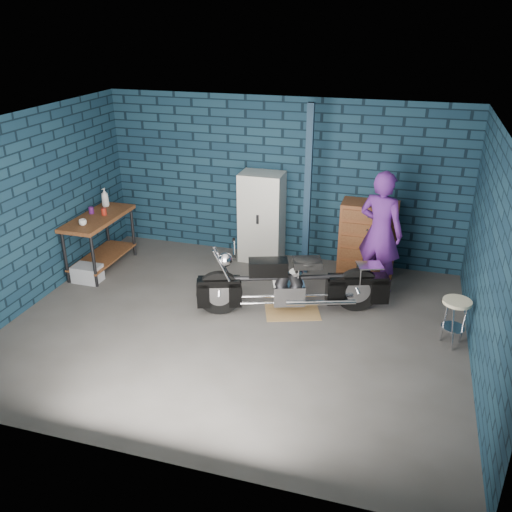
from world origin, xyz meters
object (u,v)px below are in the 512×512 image
Objects in this scene: storage_bin at (87,273)px; workbench at (101,243)px; person at (380,232)px; locker at (262,217)px; motorcycle at (293,279)px; tool_chest at (368,238)px; shop_stool at (454,323)px.

workbench is at bearing 92.29° from storage_bin.
person is at bearing 13.17° from storage_bin.
person is 2.07m from locker.
motorcycle is at bearing 65.47° from person.
storage_bin is 0.36× the size of tool_chest.
person reaches higher than storage_bin.
tool_chest is (4.16, 1.60, 0.45)m from storage_bin.
person is at bearing 25.27° from motorcycle.
person is 1.59× the size of tool_chest.
workbench is 0.75× the size of person.
tool_chest is at bearing 14.74° from workbench.
shop_stool is (3.04, -1.87, -0.44)m from locker.
tool_chest reaches higher than motorcycle.
locker is at bearing 4.97° from person.
motorcycle is 1.55m from person.
locker is at bearing 100.53° from motorcycle.
shop_stool is at bearing -2.85° from storage_bin.
workbench is 2.67m from locker.
locker is at bearing 24.47° from workbench.
storage_bin is 0.66× the size of shop_stool.
locker is 2.36× the size of shop_stool.
person reaches higher than tool_chest.
locker reaches higher than tool_chest.
workbench is at bearing -165.26° from tool_chest.
workbench reaches higher than shop_stool.
storage_bin is 0.28× the size of locker.
person is 1.78m from shop_stool.
shop_stool is at bearing -8.04° from workbench.
motorcycle is 2.15m from shop_stool.
storage_bin is 4.48m from tool_chest.
motorcycle is 1.95× the size of tool_chest.
storage_bin is at bearing -87.71° from workbench.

